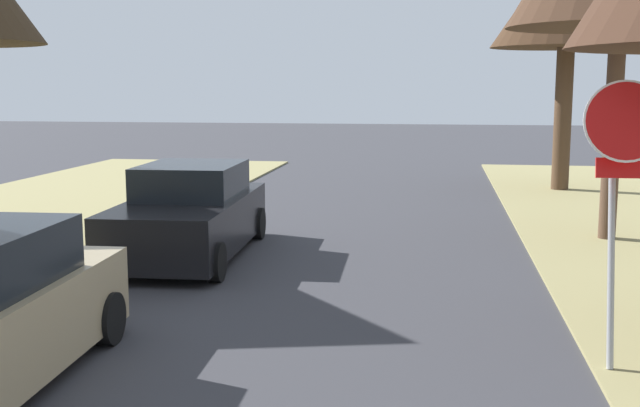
% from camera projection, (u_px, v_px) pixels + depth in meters
% --- Properties ---
extents(stop_sign_far, '(0.81, 0.65, 2.92)m').
position_uv_depth(stop_sign_far, '(622.00, 163.00, 7.60)').
color(stop_sign_far, '#9EA0A5').
rests_on(stop_sign_far, grass_verge_right).
extents(parked_sedan_black, '(2.09, 4.47, 1.57)m').
position_uv_depth(parked_sedan_black, '(190.00, 214.00, 13.26)').
color(parked_sedan_black, black).
rests_on(parked_sedan_black, ground).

